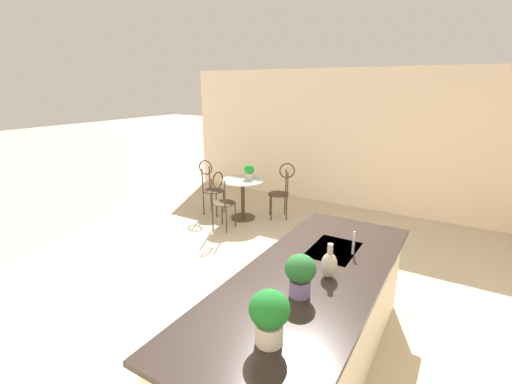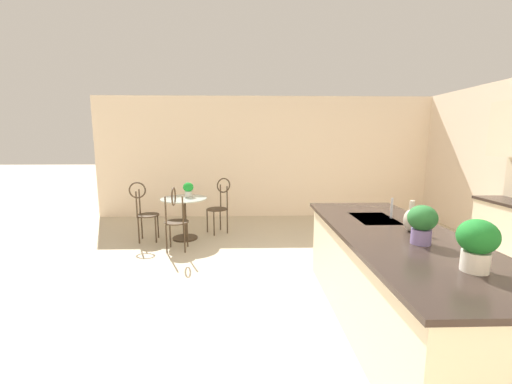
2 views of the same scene
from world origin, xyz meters
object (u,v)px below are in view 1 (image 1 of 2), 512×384
at_px(chair_by_island, 210,185).
at_px(chair_toward_desk, 282,188).
at_px(potted_plant_counter_near, 300,273).
at_px(vase_on_counter, 329,265).
at_px(potted_plant_counter_far, 269,314).
at_px(bistro_table, 243,195).
at_px(chair_near_window, 222,198).
at_px(potted_plant_on_table, 249,171).

height_order(chair_by_island, chair_toward_desk, same).
bearing_deg(chair_by_island, potted_plant_counter_near, 46.63).
bearing_deg(chair_toward_desk, vase_on_counter, 32.67).
relative_size(potted_plant_counter_far, vase_on_counter, 1.18).
xyz_separation_m(bistro_table, potted_plant_counter_near, (3.10, 2.52, 0.66)).
bearing_deg(bistro_table, chair_near_window, -0.70).
bearing_deg(potted_plant_on_table, chair_toward_desk, 117.03).
xyz_separation_m(chair_by_island, vase_on_counter, (2.66, 3.28, 0.46)).
bearing_deg(chair_near_window, chair_by_island, -129.50).
bearing_deg(chair_by_island, chair_near_window, 50.50).
xyz_separation_m(bistro_table, potted_plant_on_table, (-0.13, 0.06, 0.44)).
bearing_deg(chair_near_window, vase_on_counter, 51.07).
distance_m(potted_plant_counter_far, vase_on_counter, 0.90).
distance_m(bistro_table, chair_near_window, 0.65).
bearing_deg(potted_plant_on_table, vase_on_counter, 41.51).
height_order(chair_toward_desk, vase_on_counter, vase_on_counter).
height_order(chair_by_island, potted_plant_counter_near, potted_plant_counter_near).
bearing_deg(vase_on_counter, potted_plant_counter_far, -2.60).
height_order(bistro_table, chair_near_window, chair_near_window).
xyz_separation_m(chair_toward_desk, vase_on_counter, (3.15, 2.02, 0.46)).
bearing_deg(vase_on_counter, potted_plant_on_table, -138.49).
relative_size(chair_by_island, potted_plant_on_table, 4.00).
bearing_deg(vase_on_counter, potted_plant_counter_near, -14.91).
bearing_deg(potted_plant_counter_near, potted_plant_on_table, -142.75).
height_order(chair_near_window, chair_toward_desk, same).
relative_size(bistro_table, chair_by_island, 0.77).
distance_m(chair_by_island, vase_on_counter, 4.25).
distance_m(bistro_table, potted_plant_counter_near, 4.05).
height_order(bistro_table, chair_by_island, chair_by_island).
relative_size(bistro_table, potted_plant_on_table, 3.07).
distance_m(chair_toward_desk, potted_plant_counter_near, 4.03).
distance_m(potted_plant_on_table, potted_plant_counter_near, 4.06).
height_order(chair_by_island, potted_plant_on_table, chair_by_island).
xyz_separation_m(chair_near_window, potted_plant_counter_far, (3.02, 2.58, 0.54)).
bearing_deg(potted_plant_counter_far, chair_toward_desk, -153.96).
xyz_separation_m(potted_plant_on_table, potted_plant_counter_far, (3.78, 2.51, 0.23)).
relative_size(potted_plant_on_table, vase_on_counter, 0.90).
height_order(bistro_table, potted_plant_counter_far, potted_plant_counter_far).
bearing_deg(chair_toward_desk, potted_plant_counter_far, 26.04).
bearing_deg(vase_on_counter, chair_near_window, -128.93).
distance_m(potted_plant_on_table, vase_on_counter, 3.85).
relative_size(potted_plant_on_table, potted_plant_counter_far, 0.76).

